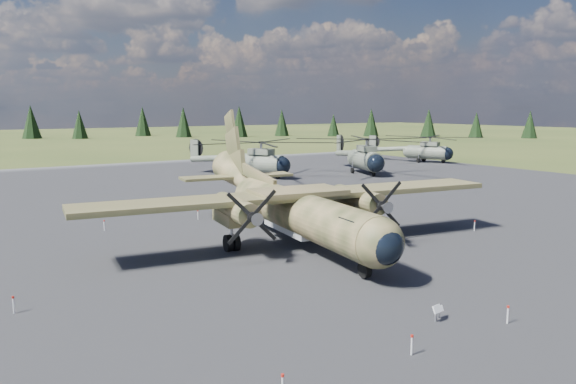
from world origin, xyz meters
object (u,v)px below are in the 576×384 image
helicopter_near (258,152)px  helicopter_mid (365,149)px  helicopter_far (427,144)px  transport_plane (291,203)px

helicopter_near → helicopter_mid: size_ratio=1.00×
helicopter_mid → helicopter_far: 22.25m
helicopter_near → transport_plane: bearing=-140.9°
helicopter_near → helicopter_mid: helicopter_mid is taller
helicopter_far → helicopter_mid: bearing=176.8°
helicopter_near → helicopter_mid: 16.05m
transport_plane → helicopter_far: (53.23, 37.04, 0.39)m
helicopter_near → helicopter_far: 36.34m
helicopter_far → transport_plane: bearing=-168.2°
transport_plane → helicopter_far: 64.85m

